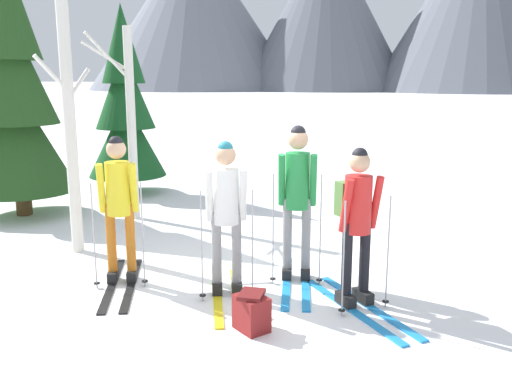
{
  "coord_description": "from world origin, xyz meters",
  "views": [
    {
      "loc": [
        1.51,
        -5.87,
        2.38
      ],
      "look_at": [
        0.03,
        0.28,
        1.05
      ],
      "focal_mm": 38.8,
      "sensor_mm": 36.0,
      "label": 1
    }
  ],
  "objects_px": {
    "skier_in_yellow": "(119,201)",
    "pine_tree_mid": "(14,97)",
    "skier_in_green": "(297,196)",
    "birch_tree_tall": "(68,99)",
    "skier_in_red": "(357,219)",
    "backpack_on_snow_front": "(252,312)",
    "birch_tree_slender": "(130,121)",
    "skier_in_white": "(226,209)",
    "pine_tree_near": "(125,109)"
  },
  "relations": [
    {
      "from": "skier_in_green",
      "to": "birch_tree_tall",
      "type": "distance_m",
      "value": 3.31
    },
    {
      "from": "skier_in_white",
      "to": "birch_tree_tall",
      "type": "distance_m",
      "value": 2.85
    },
    {
      "from": "skier_in_yellow",
      "to": "pine_tree_mid",
      "type": "bearing_deg",
      "value": 141.29
    },
    {
      "from": "skier_in_green",
      "to": "skier_in_yellow",
      "type": "bearing_deg",
      "value": -164.42
    },
    {
      "from": "skier_in_red",
      "to": "birch_tree_tall",
      "type": "distance_m",
      "value": 4.12
    },
    {
      "from": "skier_in_yellow",
      "to": "backpack_on_snow_front",
      "type": "relative_size",
      "value": 4.32
    },
    {
      "from": "skier_in_white",
      "to": "birch_tree_tall",
      "type": "xyz_separation_m",
      "value": [
        -2.44,
        0.97,
        1.12
      ]
    },
    {
      "from": "skier_in_yellow",
      "to": "skier_in_red",
      "type": "distance_m",
      "value": 2.7
    },
    {
      "from": "skier_in_green",
      "to": "birch_tree_slender",
      "type": "xyz_separation_m",
      "value": [
        -3.17,
        2.21,
        0.63
      ]
    },
    {
      "from": "skier_in_red",
      "to": "birch_tree_tall",
      "type": "bearing_deg",
      "value": 166.01
    },
    {
      "from": "skier_in_green",
      "to": "pine_tree_near",
      "type": "distance_m",
      "value": 5.94
    },
    {
      "from": "skier_in_green",
      "to": "birch_tree_tall",
      "type": "relative_size",
      "value": 0.44
    },
    {
      "from": "birch_tree_slender",
      "to": "pine_tree_near",
      "type": "bearing_deg",
      "value": 118.59
    },
    {
      "from": "skier_in_red",
      "to": "backpack_on_snow_front",
      "type": "xyz_separation_m",
      "value": [
        -0.91,
        -0.84,
        -0.75
      ]
    },
    {
      "from": "skier_in_green",
      "to": "birch_tree_tall",
      "type": "height_order",
      "value": "birch_tree_tall"
    },
    {
      "from": "pine_tree_near",
      "to": "birch_tree_tall",
      "type": "bearing_deg",
      "value": -73.79
    },
    {
      "from": "backpack_on_snow_front",
      "to": "birch_tree_tall",
      "type": "bearing_deg",
      "value": 148.47
    },
    {
      "from": "skier_in_white",
      "to": "birch_tree_slender",
      "type": "height_order",
      "value": "birch_tree_slender"
    },
    {
      "from": "skier_in_yellow",
      "to": "birch_tree_tall",
      "type": "bearing_deg",
      "value": 141.31
    },
    {
      "from": "skier_in_yellow",
      "to": "skier_in_white",
      "type": "xyz_separation_m",
      "value": [
        1.3,
        -0.06,
        -0.01
      ]
    },
    {
      "from": "pine_tree_mid",
      "to": "backpack_on_snow_front",
      "type": "height_order",
      "value": "pine_tree_mid"
    },
    {
      "from": "birch_tree_tall",
      "to": "backpack_on_snow_front",
      "type": "distance_m",
      "value": 3.93
    },
    {
      "from": "pine_tree_near",
      "to": "birch_tree_tall",
      "type": "relative_size",
      "value": 0.91
    },
    {
      "from": "pine_tree_near",
      "to": "birch_tree_slender",
      "type": "height_order",
      "value": "pine_tree_near"
    },
    {
      "from": "skier_in_yellow",
      "to": "skier_in_white",
      "type": "distance_m",
      "value": 1.3
    },
    {
      "from": "pine_tree_near",
      "to": "skier_in_white",
      "type": "bearing_deg",
      "value": -53.28
    },
    {
      "from": "skier_in_red",
      "to": "pine_tree_mid",
      "type": "distance_m",
      "value": 6.5
    },
    {
      "from": "skier_in_yellow",
      "to": "pine_tree_mid",
      "type": "relative_size",
      "value": 0.39
    },
    {
      "from": "skier_in_green",
      "to": "skier_in_red",
      "type": "bearing_deg",
      "value": -39.59
    },
    {
      "from": "birch_tree_tall",
      "to": "skier_in_green",
      "type": "bearing_deg",
      "value": -6.6
    },
    {
      "from": "skier_in_white",
      "to": "skier_in_red",
      "type": "height_order",
      "value": "skier_in_white"
    },
    {
      "from": "skier_in_yellow",
      "to": "birch_tree_slender",
      "type": "bearing_deg",
      "value": 113.3
    },
    {
      "from": "pine_tree_near",
      "to": "pine_tree_mid",
      "type": "height_order",
      "value": "pine_tree_mid"
    },
    {
      "from": "skier_in_white",
      "to": "skier_in_red",
      "type": "relative_size",
      "value": 1.02
    },
    {
      "from": "skier_in_yellow",
      "to": "skier_in_green",
      "type": "relative_size",
      "value": 0.94
    },
    {
      "from": "skier_in_yellow",
      "to": "skier_in_white",
      "type": "relative_size",
      "value": 1.01
    },
    {
      "from": "skier_in_green",
      "to": "backpack_on_snow_front",
      "type": "relative_size",
      "value": 4.6
    },
    {
      "from": "skier_in_green",
      "to": "pine_tree_mid",
      "type": "xyz_separation_m",
      "value": [
        -5.14,
        1.98,
        1.02
      ]
    },
    {
      "from": "skier_in_red",
      "to": "pine_tree_near",
      "type": "bearing_deg",
      "value": 136.23
    },
    {
      "from": "skier_in_white",
      "to": "birch_tree_tall",
      "type": "bearing_deg",
      "value": 158.33
    },
    {
      "from": "pine_tree_near",
      "to": "backpack_on_snow_front",
      "type": "distance_m",
      "value": 7.04
    },
    {
      "from": "skier_in_red",
      "to": "birch_tree_slender",
      "type": "distance_m",
      "value": 4.85
    },
    {
      "from": "pine_tree_mid",
      "to": "backpack_on_snow_front",
      "type": "distance_m",
      "value": 6.3
    },
    {
      "from": "pine_tree_near",
      "to": "birch_tree_slender",
      "type": "xyz_separation_m",
      "value": [
        1.04,
        -1.91,
        -0.07
      ]
    },
    {
      "from": "skier_in_white",
      "to": "pine_tree_near",
      "type": "height_order",
      "value": "pine_tree_near"
    },
    {
      "from": "skier_in_green",
      "to": "pine_tree_near",
      "type": "xyz_separation_m",
      "value": [
        -4.21,
        4.13,
        0.71
      ]
    },
    {
      "from": "skier_in_yellow",
      "to": "pine_tree_near",
      "type": "height_order",
      "value": "pine_tree_near"
    },
    {
      "from": "skier_in_green",
      "to": "birch_tree_slender",
      "type": "height_order",
      "value": "birch_tree_slender"
    },
    {
      "from": "pine_tree_mid",
      "to": "birch_tree_slender",
      "type": "height_order",
      "value": "pine_tree_mid"
    },
    {
      "from": "skier_in_red",
      "to": "pine_tree_mid",
      "type": "xyz_separation_m",
      "value": [
        -5.86,
        2.58,
        1.1
      ]
    }
  ]
}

